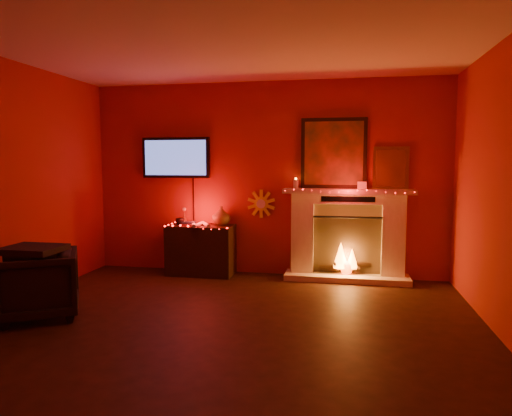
{
  "coord_description": "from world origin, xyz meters",
  "views": [
    {
      "loc": [
        1.1,
        -3.83,
        1.58
      ],
      "look_at": [
        0.03,
        1.7,
        1.02
      ],
      "focal_mm": 32.0,
      "sensor_mm": 36.0,
      "label": 1
    }
  ],
  "objects_px": {
    "sunburst_clock": "(261,204)",
    "fireplace": "(347,226)",
    "tv": "(176,158)",
    "console_table": "(202,247)",
    "armchair": "(38,284)"
  },
  "relations": [
    {
      "from": "console_table",
      "to": "fireplace",
      "type": "bearing_deg",
      "value": 3.6
    },
    {
      "from": "sunburst_clock",
      "to": "armchair",
      "type": "distance_m",
      "value": 3.03
    },
    {
      "from": "tv",
      "to": "fireplace",
      "type": "bearing_deg",
      "value": -1.5
    },
    {
      "from": "tv",
      "to": "console_table",
      "type": "xyz_separation_m",
      "value": [
        0.44,
        -0.19,
        -1.26
      ]
    },
    {
      "from": "fireplace",
      "to": "sunburst_clock",
      "type": "relative_size",
      "value": 5.45
    },
    {
      "from": "fireplace",
      "to": "console_table",
      "type": "bearing_deg",
      "value": -176.4
    },
    {
      "from": "fireplace",
      "to": "armchair",
      "type": "distance_m",
      "value": 3.8
    },
    {
      "from": "fireplace",
      "to": "armchair",
      "type": "bearing_deg",
      "value": -144.8
    },
    {
      "from": "fireplace",
      "to": "sunburst_clock",
      "type": "height_order",
      "value": "fireplace"
    },
    {
      "from": "sunburst_clock",
      "to": "fireplace",
      "type": "bearing_deg",
      "value": -4.37
    },
    {
      "from": "console_table",
      "to": "armchair",
      "type": "relative_size",
      "value": 1.28
    },
    {
      "from": "tv",
      "to": "sunburst_clock",
      "type": "height_order",
      "value": "tv"
    },
    {
      "from": "fireplace",
      "to": "tv",
      "type": "bearing_deg",
      "value": 178.5
    },
    {
      "from": "sunburst_clock",
      "to": "console_table",
      "type": "bearing_deg",
      "value": -165.05
    },
    {
      "from": "armchair",
      "to": "console_table",
      "type": "bearing_deg",
      "value": 120.57
    }
  ]
}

